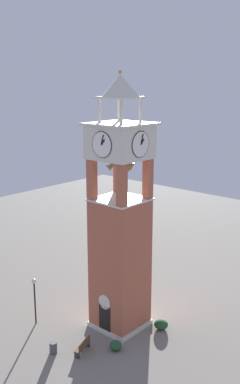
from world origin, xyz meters
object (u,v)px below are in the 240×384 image
(trash_bin, at_px, (53,348))
(clock_tower, at_px, (120,230))
(lamp_post, at_px, (34,292))
(park_bench, at_px, (83,346))

(trash_bin, bearing_deg, clock_tower, 80.12)
(clock_tower, distance_m, lamp_post, 8.19)
(park_bench, bearing_deg, clock_tower, 96.37)
(clock_tower, xyz_separation_m, lamp_post, (-4.96, -4.11, -5.06))
(clock_tower, bearing_deg, trash_bin, -99.88)
(trash_bin, bearing_deg, lamp_post, 157.85)
(lamp_post, relative_size, trash_bin, 4.61)
(clock_tower, height_order, trash_bin, clock_tower)
(lamp_post, bearing_deg, trash_bin, -22.15)
(park_bench, height_order, trash_bin, park_bench)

